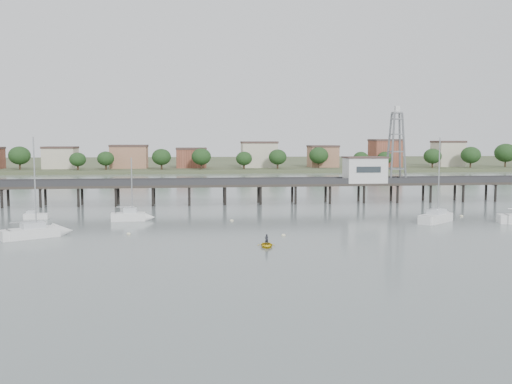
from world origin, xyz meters
TOP-DOWN VIEW (x-y plane):
  - ground_plane at (0.00, 0.00)m, footprint 500.00×500.00m
  - pier at (0.00, 60.00)m, footprint 150.00×5.00m
  - pier_building at (25.00, 60.00)m, footprint 8.40×5.40m
  - lattice_tower at (31.50, 60.00)m, footprint 3.20×3.20m
  - sailboat_b at (-18.79, 38.39)m, footprint 6.18×2.02m
  - sailboat_a at (-29.34, 24.57)m, footprint 8.41×6.49m
  - sailboat_c at (28.66, 32.28)m, footprint 7.99×7.21m
  - white_tender at (-34.92, 42.17)m, footprint 3.80×1.65m
  - yellow_dinghy at (-1.15, 14.15)m, footprint 2.18×0.77m
  - dinghy_occupant at (-1.15, 14.15)m, footprint 0.82×1.37m
  - mooring_buoys at (3.66, 30.79)m, footprint 89.56×16.08m
  - far_shore at (0.36, 239.58)m, footprint 500.00×170.00m

SIDE VIEW (x-z plane):
  - ground_plane at x=0.00m, z-range 0.00..0.00m
  - yellow_dinghy at x=-1.15m, z-range -1.50..1.50m
  - dinghy_occupant at x=-1.15m, z-range -0.15..0.15m
  - mooring_buoys at x=3.66m, z-range -0.12..0.28m
  - white_tender at x=-34.92m, z-range -0.28..1.18m
  - sailboat_a at x=-29.34m, z-range -6.27..7.55m
  - sailboat_c at x=28.66m, z-range -6.26..7.54m
  - sailboat_b at x=-18.79m, z-range -4.50..5.82m
  - far_shore at x=0.36m, z-range -4.25..6.15m
  - pier at x=0.00m, z-range 1.04..6.54m
  - pier_building at x=25.00m, z-range 4.02..9.32m
  - lattice_tower at x=31.50m, z-range 3.35..18.85m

